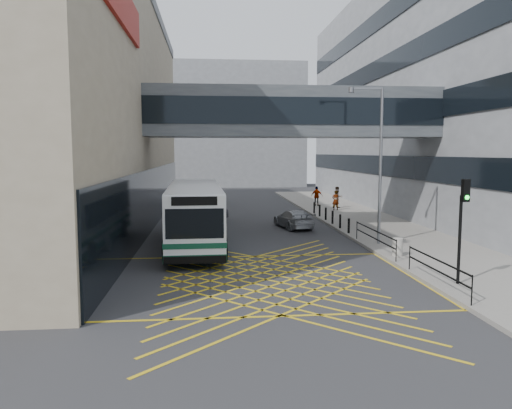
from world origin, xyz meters
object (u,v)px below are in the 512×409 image
object	(u,v)px
litter_bin	(397,247)
pedestrian_b	(338,197)
bus	(195,214)
car_white	(186,239)
car_silver	(293,218)
pedestrian_a	(336,200)
car_dark	(212,214)
street_lamp	(377,156)
traffic_light	(463,216)
pedestrian_c	(317,196)

from	to	relation	value
litter_bin	pedestrian_b	bearing A→B (deg)	83.23
bus	pedestrian_b	bearing A→B (deg)	51.44
car_white	car_silver	xyz separation A→B (m)	(6.77, 8.00, -0.10)
car_white	pedestrian_a	world-z (taller)	pedestrian_a
car_white	car_silver	world-z (taller)	car_white
pedestrian_a	car_dark	bearing A→B (deg)	22.33
car_white	street_lamp	xyz separation A→B (m)	(10.05, 1.09, 4.12)
car_silver	pedestrian_a	size ratio (longest dim) A/B	2.50
traffic_light	litter_bin	size ratio (longest dim) A/B	4.66
bus	litter_bin	distance (m)	10.64
car_silver	litter_bin	bearing A→B (deg)	96.69
pedestrian_c	pedestrian_b	bearing A→B (deg)	146.66
street_lamp	litter_bin	world-z (taller)	street_lamp
car_silver	street_lamp	bearing A→B (deg)	104.17
car_dark	pedestrian_c	size ratio (longest dim) A/B	2.33
traffic_light	pedestrian_c	xyz separation A→B (m)	(0.58, 27.46, -1.67)
bus	car_white	xyz separation A→B (m)	(-0.37, -2.14, -1.02)
litter_bin	pedestrian_c	size ratio (longest dim) A/B	0.47
bus	car_silver	bearing A→B (deg)	40.87
street_lamp	pedestrian_b	size ratio (longest dim) A/B	4.42
pedestrian_b	street_lamp	bearing A→B (deg)	-112.55
traffic_light	pedestrian_b	size ratio (longest dim) A/B	2.10
bus	pedestrian_c	bearing A→B (deg)	57.80
bus	traffic_light	xyz separation A→B (m)	(10.06, -9.47, 0.95)
traffic_light	pedestrian_b	world-z (taller)	traffic_light
car_silver	traffic_light	world-z (taller)	traffic_light
bus	pedestrian_a	distance (m)	18.51
litter_bin	bus	bearing A→B (deg)	156.18
street_lamp	pedestrian_b	bearing A→B (deg)	86.05
car_white	pedestrian_c	bearing A→B (deg)	-127.36
traffic_light	pedestrian_a	xyz separation A→B (m)	(1.44, 23.95, -1.73)
car_dark	litter_bin	distance (m)	15.86
bus	traffic_light	distance (m)	13.85
car_white	street_lamp	distance (m)	10.92
pedestrian_a	pedestrian_b	bearing A→B (deg)	-115.58
car_white	pedestrian_b	world-z (taller)	pedestrian_b
car_white	car_dark	xyz separation A→B (m)	(1.35, 11.13, -0.10)
bus	car_white	distance (m)	2.40
car_silver	traffic_light	size ratio (longest dim) A/B	1.06
car_white	pedestrian_b	size ratio (longest dim) A/B	2.52
street_lamp	pedestrian_a	world-z (taller)	street_lamp
bus	pedestrian_a	xyz separation A→B (m)	(11.50, 14.48, -0.78)
car_white	pedestrian_b	bearing A→B (deg)	-133.06
car_white	pedestrian_b	xyz separation A→B (m)	(12.46, 18.20, 0.35)
pedestrian_c	car_silver	bearing A→B (deg)	90.68
car_white	pedestrian_a	distance (m)	20.43
car_dark	litter_bin	size ratio (longest dim) A/B	4.93
bus	traffic_light	size ratio (longest dim) A/B	3.02
bus	car_dark	bearing A→B (deg)	82.21
street_lamp	car_white	bearing A→B (deg)	-169.76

